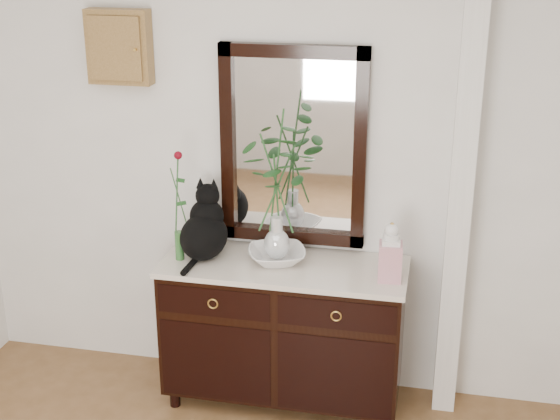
% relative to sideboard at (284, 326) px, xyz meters
% --- Properties ---
extents(wall_back, '(3.60, 0.04, 2.70)m').
position_rel_sideboard_xyz_m(wall_back, '(-0.10, 0.25, 0.88)').
color(wall_back, white).
rests_on(wall_back, ground).
extents(pilaster, '(0.12, 0.20, 2.70)m').
position_rel_sideboard_xyz_m(pilaster, '(0.90, 0.17, 0.88)').
color(pilaster, white).
rests_on(pilaster, ground).
extents(sideboard, '(1.33, 0.52, 0.82)m').
position_rel_sideboard_xyz_m(sideboard, '(0.00, 0.00, 0.00)').
color(sideboard, black).
rests_on(sideboard, ground).
extents(wall_mirror, '(0.80, 0.06, 1.10)m').
position_rel_sideboard_xyz_m(wall_mirror, '(-0.00, 0.24, 0.97)').
color(wall_mirror, black).
rests_on(wall_mirror, wall_back).
extents(key_cabinet, '(0.35, 0.10, 0.40)m').
position_rel_sideboard_xyz_m(key_cabinet, '(-0.95, 0.21, 1.48)').
color(key_cabinet, brown).
rests_on(key_cabinet, wall_back).
extents(cat, '(0.30, 0.37, 0.41)m').
position_rel_sideboard_xyz_m(cat, '(-0.45, 0.01, 0.58)').
color(cat, black).
rests_on(cat, sideboard).
extents(lotus_bowl, '(0.40, 0.40, 0.08)m').
position_rel_sideboard_xyz_m(lotus_bowl, '(-0.04, 0.02, 0.41)').
color(lotus_bowl, white).
rests_on(lotus_bowl, sideboard).
extents(vase_branches, '(0.48, 0.48, 0.85)m').
position_rel_sideboard_xyz_m(vase_branches, '(-0.04, 0.02, 0.82)').
color(vase_branches, silver).
rests_on(vase_branches, lotus_bowl).
extents(bud_vase_rose, '(0.09, 0.09, 0.63)m').
position_rel_sideboard_xyz_m(bud_vase_rose, '(-0.57, -0.05, 0.69)').
color(bud_vase_rose, '#346B31').
rests_on(bud_vase_rose, sideboard).
extents(ginger_jar, '(0.13, 0.13, 0.32)m').
position_rel_sideboard_xyz_m(ginger_jar, '(0.57, -0.07, 0.54)').
color(ginger_jar, white).
rests_on(ginger_jar, sideboard).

